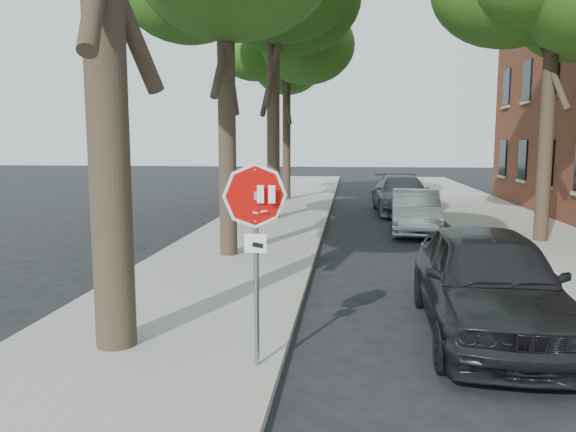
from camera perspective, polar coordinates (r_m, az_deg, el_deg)
name	(u,v)px	position (r m, az deg, el deg)	size (l,w,h in m)	color
ground	(311,376)	(7.48, 2.35, -15.93)	(120.00, 120.00, 0.00)	black
sidewalk_left	(263,227)	(19.30, -2.57, -1.13)	(4.00, 55.00, 0.12)	gray
sidewalk_right	(520,231)	(19.86, 22.46, -1.46)	(4.00, 55.00, 0.12)	gray
curb_left	(322,228)	(19.09, 3.52, -1.22)	(0.12, 55.00, 0.13)	#9E9384
curb_right	(455,230)	(19.38, 16.63, -1.39)	(0.12, 55.00, 0.13)	#9E9384
stop_sign	(256,225)	(6.99, -3.31, -0.94)	(0.76, 0.34, 2.61)	gray
tree_mid_b	(273,2)	(21.75, -1.56, 20.91)	(5.88, 5.46, 10.36)	black
tree_far	(286,54)	(28.45, -0.16, 16.14)	(5.29, 4.91, 9.33)	black
car_a	(488,281)	(9.22, 19.66, -6.28)	(1.99, 4.95, 1.69)	black
car_b	(415,212)	(18.84, 12.80, 0.44)	(1.48, 4.25, 1.40)	#B0B5B9
car_c	(401,195)	(23.91, 11.45, 2.15)	(2.19, 5.38, 1.56)	#525056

